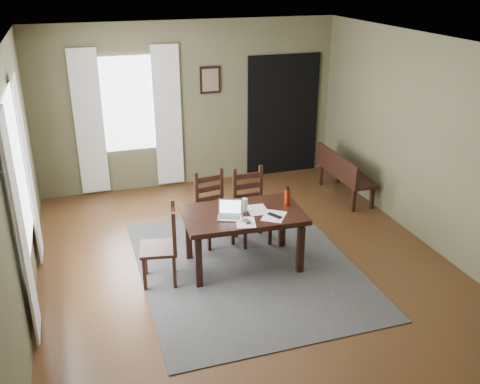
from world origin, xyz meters
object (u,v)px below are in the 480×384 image
object	(u,v)px
laptop	(230,213)
chair_end	(163,246)
chair_back_right	(251,207)
bench	(343,171)
chair_back_left	(214,209)
water_bottle	(287,197)
dining_table	(243,219)

from	to	relation	value
laptop	chair_end	bearing A→B (deg)	-159.06
chair_back_right	bench	distance (m)	2.10
chair_back_left	chair_end	bearing A→B (deg)	-145.15
chair_back_left	water_bottle	size ratio (longest dim) A/B	3.94
chair_end	bench	size ratio (longest dim) A/B	0.73
chair_end	water_bottle	distance (m)	1.63
bench	chair_back_left	bearing A→B (deg)	109.27
dining_table	chair_back_left	distance (m)	0.77
chair_end	chair_back_left	size ratio (longest dim) A/B	0.99
chair_back_right	water_bottle	distance (m)	0.73
chair_back_left	bench	size ratio (longest dim) A/B	0.74
chair_end	bench	world-z (taller)	chair_end
dining_table	chair_end	xyz separation A→B (m)	(-1.00, -0.06, -0.17)
chair_back_left	dining_table	bearing A→B (deg)	-85.59
chair_end	laptop	bearing A→B (deg)	100.43
chair_back_left	chair_back_right	bearing A→B (deg)	-23.08
chair_back_left	laptop	world-z (taller)	chair_back_left
chair_end	chair_back_right	xyz separation A→B (m)	(1.32, 0.67, 0.02)
chair_end	bench	distance (m)	3.58
chair_back_right	chair_end	bearing A→B (deg)	-155.19
dining_table	chair_back_left	size ratio (longest dim) A/B	1.53
chair_back_right	water_bottle	world-z (taller)	chair_back_right
water_bottle	dining_table	bearing A→B (deg)	-177.33
chair_back_right	laptop	xyz separation A→B (m)	(-0.50, -0.67, 0.29)
chair_back_left	laptop	distance (m)	0.85
chair_back_right	laptop	distance (m)	0.88
chair_back_right	laptop	size ratio (longest dim) A/B	2.85
chair_end	chair_back_right	bearing A→B (deg)	127.20
chair_back_left	bench	distance (m)	2.50
chair_back_left	laptop	xyz separation A→B (m)	(-0.01, -0.79, 0.31)
dining_table	chair_back_right	distance (m)	0.70
dining_table	water_bottle	world-z (taller)	water_bottle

